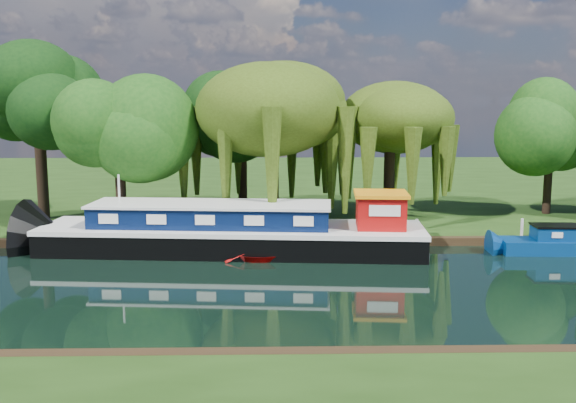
{
  "coord_description": "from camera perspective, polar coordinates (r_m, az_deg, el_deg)",
  "views": [
    {
      "loc": [
        -5.05,
        -26.93,
        8.02
      ],
      "look_at": [
        -4.31,
        6.35,
        2.8
      ],
      "focal_mm": 40.0,
      "sensor_mm": 36.0,
      "label": 1
    }
  ],
  "objects": [
    {
      "name": "tree_far_back",
      "position": [
        44.13,
        -21.34,
        7.74
      ],
      "size": [
        6.09,
        6.09,
        10.24
      ],
      "color": "black",
      "rests_on": "far_bank"
    },
    {
      "name": "dutch_barge",
      "position": [
        34.53,
        -4.71,
        -2.73
      ],
      "size": [
        20.75,
        6.35,
        4.31
      ],
      "rotation": [
        0.0,
        0.0,
        -0.09
      ],
      "color": "black",
      "rests_on": "ground"
    },
    {
      "name": "willow_right",
      "position": [
        41.93,
        9.08,
        6.43
      ],
      "size": [
        6.57,
        6.57,
        8.0
      ],
      "color": "black",
      "rests_on": "far_bank"
    },
    {
      "name": "ground",
      "position": [
        28.55,
        9.05,
        -7.52
      ],
      "size": [
        120.0,
        120.0,
        0.0
      ],
      "primitive_type": "plane",
      "color": "black"
    },
    {
      "name": "red_dinghy",
      "position": [
        32.91,
        -3.14,
        -5.2
      ],
      "size": [
        3.75,
        3.22,
        0.66
      ],
      "primitive_type": "imported",
      "rotation": [
        0.0,
        0.0,
        1.22
      ],
      "color": "#980C0B",
      "rests_on": "ground"
    },
    {
      "name": "tree_far_right",
      "position": [
        46.61,
        22.33,
        5.56
      ],
      "size": [
        4.78,
        4.78,
        7.82
      ],
      "color": "black",
      "rests_on": "far_bank"
    },
    {
      "name": "willow_left",
      "position": [
        39.88,
        -1.35,
        7.99
      ],
      "size": [
        7.96,
        7.96,
        9.54
      ],
      "color": "black",
      "rests_on": "far_bank"
    },
    {
      "name": "far_bank",
      "position": [
        61.63,
        3.44,
        1.63
      ],
      "size": [
        120.0,
        52.0,
        0.45
      ],
      "primitive_type": "cube",
      "color": "#1A360E",
      "rests_on": "ground"
    },
    {
      "name": "lamppost",
      "position": [
        38.25,
        7.09,
        0.43
      ],
      "size": [
        0.36,
        0.36,
        2.56
      ],
      "color": "silver",
      "rests_on": "far_bank"
    },
    {
      "name": "mooring_posts",
      "position": [
        36.31,
        5.96,
        -2.36
      ],
      "size": [
        19.16,
        0.16,
        1.0
      ],
      "color": "silver",
      "rests_on": "far_bank"
    },
    {
      "name": "tree_far_mid",
      "position": [
        44.01,
        -4.11,
        6.88
      ],
      "size": [
        5.34,
        5.34,
        8.74
      ],
      "color": "black",
      "rests_on": "far_bank"
    },
    {
      "name": "tree_far_left",
      "position": [
        38.71,
        -14.85,
        6.35
      ],
      "size": [
        5.48,
        5.48,
        8.82
      ],
      "color": "black",
      "rests_on": "far_bank"
    }
  ]
}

